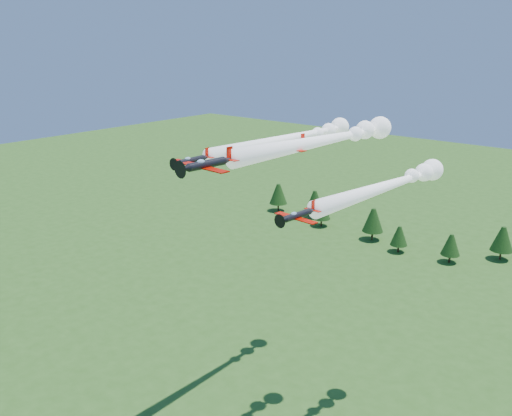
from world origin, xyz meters
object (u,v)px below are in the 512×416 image
Objects in this scene: plane_lead at (329,139)px; plane_slot at (288,146)px; plane_right at (394,183)px; plane_left at (296,137)px.

plane_lead is 6.08× the size of plane_slot.
plane_lead is 1.07× the size of plane_right.
plane_left is 6.53× the size of plane_slot.
plane_left is at bearing 126.72° from plane_slot.
plane_lead reaches higher than plane_slot.
plane_right is at bearing 63.15° from plane_slot.
plane_slot is (-2.09, -7.56, -0.19)m from plane_lead.
plane_slot is (-9.27, -15.58, 7.08)m from plane_right.
plane_lead reaches higher than plane_left.
plane_lead is at bearing -126.81° from plane_right.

